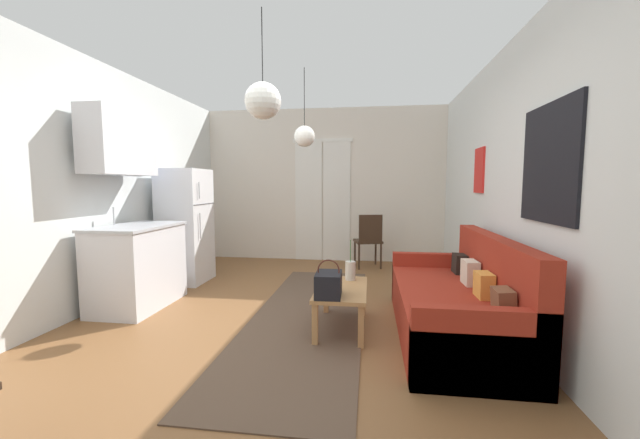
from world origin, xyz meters
TOP-DOWN VIEW (x-y plane):
  - ground_plane at (0.00, 0.00)m, footprint 4.83×7.50m
  - wall_back at (-0.00, 3.50)m, footprint 4.43×0.13m
  - wall_right at (2.16, 0.00)m, footprint 0.12×7.10m
  - wall_left at (-2.16, 0.00)m, footprint 0.12×7.10m
  - area_rug at (0.21, 0.58)m, footprint 1.12×3.69m
  - couch at (1.64, 0.26)m, footprint 0.90×2.01m
  - coffee_table at (0.58, 0.29)m, footprint 0.47×0.87m
  - bamboo_vase at (0.64, 0.58)m, footprint 0.10×0.10m
  - handbag at (0.48, -0.00)m, footprint 0.23×0.31m
  - refrigerator at (-1.71, 1.70)m, footprint 0.59×0.64m
  - kitchen_counter at (-1.76, 0.62)m, footprint 0.64×1.03m
  - accent_chair at (0.82, 2.89)m, footprint 0.50×0.49m
  - pendant_lamp_near at (-0.01, -0.24)m, footprint 0.28×0.28m
  - pendant_lamp_far at (0.06, 1.22)m, footprint 0.25×0.25m

SIDE VIEW (x-z plane):
  - ground_plane at x=0.00m, z-range -0.10..0.00m
  - area_rug at x=0.21m, z-range 0.00..0.01m
  - couch at x=1.64m, z-range -0.17..0.73m
  - coffee_table at x=0.58m, z-range 0.14..0.54m
  - accent_chair at x=0.82m, z-range 0.05..0.93m
  - bamboo_vase at x=0.64m, z-range 0.29..0.70m
  - handbag at x=0.48m, z-range 0.34..0.66m
  - refrigerator at x=-1.71m, z-range 0.00..1.57m
  - kitchen_counter at x=-1.76m, z-range -0.27..1.89m
  - wall_back at x=0.00m, z-range -0.01..2.69m
  - wall_left at x=-2.16m, z-range 0.00..2.71m
  - wall_right at x=2.16m, z-range 0.00..2.71m
  - pendant_lamp_far at x=0.06m, z-range 1.47..2.38m
  - pendant_lamp_near at x=-0.01m, z-range 1.59..2.43m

